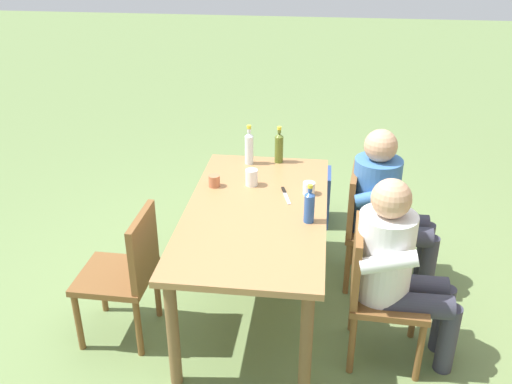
# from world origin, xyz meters

# --- Properties ---
(ground_plane) EXTENTS (24.00, 24.00, 0.00)m
(ground_plane) POSITION_xyz_m (0.00, 0.00, 0.00)
(ground_plane) COLOR #6B844C
(dining_table) EXTENTS (1.70, 0.89, 0.75)m
(dining_table) POSITION_xyz_m (0.00, 0.00, 0.66)
(dining_table) COLOR #A37547
(dining_table) RESTS_ON ground_plane
(chair_far_left) EXTENTS (0.48, 0.48, 0.87)m
(chair_far_left) POSITION_xyz_m (-0.39, 0.75, 0.49)
(chair_far_left) COLOR brown
(chair_far_left) RESTS_ON ground_plane
(chair_far_right) EXTENTS (0.46, 0.46, 0.87)m
(chair_far_right) POSITION_xyz_m (0.38, 0.75, 0.49)
(chair_far_right) COLOR brown
(chair_far_right) RESTS_ON ground_plane
(chair_near_right) EXTENTS (0.45, 0.45, 0.87)m
(chair_near_right) POSITION_xyz_m (0.38, -0.75, 0.49)
(chair_near_right) COLOR brown
(chair_near_right) RESTS_ON ground_plane
(person_in_white_shirt) EXTENTS (0.47, 0.62, 1.18)m
(person_in_white_shirt) POSITION_xyz_m (-0.38, 0.86, 0.66)
(person_in_white_shirt) COLOR #3D70B2
(person_in_white_shirt) RESTS_ON ground_plane
(person_in_plaid_shirt) EXTENTS (0.47, 0.62, 1.18)m
(person_in_plaid_shirt) POSITION_xyz_m (0.38, 0.86, 0.66)
(person_in_plaid_shirt) COLOR white
(person_in_plaid_shirt) RESTS_ON ground_plane
(bottle_olive) EXTENTS (0.06, 0.06, 0.28)m
(bottle_olive) POSITION_xyz_m (-0.76, 0.08, 0.87)
(bottle_olive) COLOR #566623
(bottle_olive) RESTS_ON dining_table
(bottle_blue) EXTENTS (0.06, 0.06, 0.25)m
(bottle_blue) POSITION_xyz_m (0.12, 0.34, 0.86)
(bottle_blue) COLOR #2D56A3
(bottle_blue) RESTS_ON dining_table
(bottle_clear) EXTENTS (0.06, 0.06, 0.30)m
(bottle_clear) POSITION_xyz_m (-0.71, -0.14, 0.88)
(bottle_clear) COLOR white
(bottle_clear) RESTS_ON dining_table
(cup_white) EXTENTS (0.08, 0.08, 0.12)m
(cup_white) POSITION_xyz_m (-0.34, -0.07, 0.81)
(cup_white) COLOR white
(cup_white) RESTS_ON dining_table
(cup_glass) EXTENTS (0.08, 0.08, 0.08)m
(cup_glass) POSITION_xyz_m (-0.26, 0.32, 0.79)
(cup_glass) COLOR silver
(cup_glass) RESTS_ON dining_table
(cup_terracotta) EXTENTS (0.08, 0.08, 0.08)m
(cup_terracotta) POSITION_xyz_m (-0.29, -0.32, 0.79)
(cup_terracotta) COLOR #BC6B47
(cup_terracotta) RESTS_ON dining_table
(table_knife) EXTENTS (0.24, 0.08, 0.01)m
(table_knife) POSITION_xyz_m (-0.22, 0.17, 0.76)
(table_knife) COLOR silver
(table_knife) RESTS_ON dining_table
(backpack_by_near_side) EXTENTS (0.31, 0.24, 0.47)m
(backpack_by_near_side) POSITION_xyz_m (-1.23, 0.38, 0.23)
(backpack_by_near_side) COLOR #2D4784
(backpack_by_near_side) RESTS_ON ground_plane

